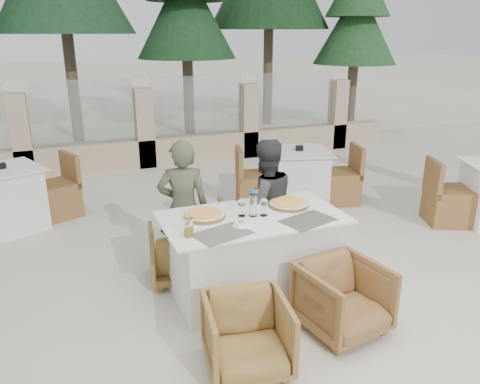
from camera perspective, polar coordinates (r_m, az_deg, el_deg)
name	(u,v)px	position (r m, az deg, el deg)	size (l,w,h in m)	color
ground	(250,298)	(4.39, 1.25, -12.79)	(80.00, 80.00, 0.00)	beige
sand_patch	(96,101)	(17.65, -17.16, 10.58)	(30.00, 16.00, 0.01)	beige
perimeter_wall_far	(144,122)	(8.50, -11.61, 8.30)	(10.00, 0.34, 1.60)	tan
pine_centre	(186,23)	(11.04, -6.60, 19.78)	(2.20, 2.20, 5.00)	#1B401F
pine_far_right	(356,35)	(12.14, 13.94, 18.11)	(1.98, 1.98, 4.50)	#245228
dining_table	(252,255)	(4.29, 1.51, -7.74)	(1.60, 0.90, 0.77)	silver
placemat_near_left	(222,234)	(3.78, -2.17, -5.11)	(0.45, 0.30, 0.00)	#635F55
placemat_near_right	(308,220)	(4.08, 8.26, -3.43)	(0.45, 0.30, 0.00)	#4F4A44
pizza_left	(205,215)	(4.10, -4.29, -2.80)	(0.36, 0.36, 0.05)	orange
pizza_right	(289,204)	(4.38, 5.94, -1.41)	(0.37, 0.37, 0.05)	orange
water_bottle	(253,203)	(4.09, 1.61, -1.37)	(0.07, 0.07, 0.24)	#A7C0DC
wine_glass_centre	(242,206)	(4.10, 0.22, -1.76)	(0.08, 0.08, 0.18)	white
wine_glass_near	(264,206)	(4.11, 2.92, -1.71)	(0.08, 0.08, 0.18)	white
beer_glass_left	(189,227)	(3.73, -6.25, -4.30)	(0.07, 0.07, 0.15)	gold
beer_glass_right	(257,195)	(4.46, 2.14, -0.37)	(0.07, 0.07, 0.13)	#C27F1B
olive_dish	(242,223)	(3.92, 0.21, -3.84)	(0.11, 0.11, 0.04)	white
armchair_far_left	(180,253)	(4.63, -7.31, -7.36)	(0.58, 0.59, 0.54)	brown
armchair_far_right	(255,230)	(4.97, 1.80, -4.70)	(0.68, 0.70, 0.63)	brown
armchair_near_left	(247,335)	(3.46, 0.87, -17.08)	(0.58, 0.60, 0.54)	olive
armchair_near_right	(343,298)	(3.93, 12.47, -12.54)	(0.62, 0.63, 0.58)	brown
diner_left	(183,208)	(4.60, -6.92, -1.95)	(0.50, 0.33, 1.36)	#474A36
diner_right	(265,206)	(4.65, 3.01, -1.67)	(0.65, 0.51, 1.35)	#313335
bg_table_a	(7,199)	(6.35, -26.56, -0.80)	(1.64, 0.82, 0.77)	white
bg_table_b	(298,177)	(6.58, 7.09, 1.78)	(1.64, 0.82, 0.77)	silver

